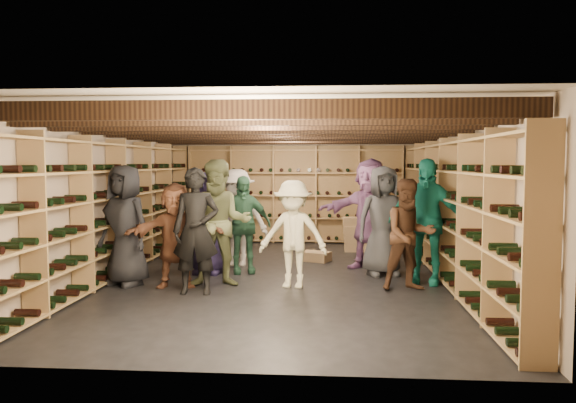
% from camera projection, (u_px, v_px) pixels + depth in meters
% --- Properties ---
extents(ground, '(8.00, 8.00, 0.00)m').
position_uv_depth(ground, '(279.00, 277.00, 8.72)').
color(ground, black).
rests_on(ground, ground).
extents(walls, '(5.52, 8.02, 2.40)m').
position_uv_depth(walls, '(279.00, 200.00, 8.64)').
color(walls, tan).
rests_on(walls, ground).
extents(ceiling, '(5.50, 8.00, 0.01)m').
position_uv_depth(ceiling, '(279.00, 122.00, 8.56)').
color(ceiling, beige).
rests_on(ceiling, walls).
extents(ceiling_joists, '(5.40, 7.12, 0.18)m').
position_uv_depth(ceiling_joists, '(279.00, 131.00, 8.57)').
color(ceiling_joists, black).
rests_on(ceiling_joists, ground).
extents(wine_rack_left, '(0.32, 7.50, 2.15)m').
position_uv_depth(wine_rack_left, '(117.00, 207.00, 8.84)').
color(wine_rack_left, '#A2854E').
rests_on(wine_rack_left, ground).
extents(wine_rack_right, '(0.32, 7.50, 2.15)m').
position_uv_depth(wine_rack_right, '(449.00, 209.00, 8.45)').
color(wine_rack_right, '#A2854E').
rests_on(wine_rack_right, ground).
extents(wine_rack_back, '(4.70, 0.30, 2.15)m').
position_uv_depth(wine_rack_back, '(295.00, 194.00, 12.46)').
color(wine_rack_back, '#A2854E').
rests_on(wine_rack_back, ground).
extents(crate_stack_left, '(0.53, 0.37, 0.68)m').
position_uv_depth(crate_stack_left, '(213.00, 241.00, 10.35)').
color(crate_stack_left, tan).
rests_on(crate_stack_left, ground).
extents(crate_stack_right, '(0.51, 0.35, 0.68)m').
position_uv_depth(crate_stack_right, '(356.00, 234.00, 11.27)').
color(crate_stack_right, tan).
rests_on(crate_stack_right, ground).
extents(crate_loose, '(0.59, 0.50, 0.17)m').
position_uv_depth(crate_loose, '(316.00, 256.00, 10.14)').
color(crate_loose, tan).
rests_on(crate_loose, ground).
extents(person_0, '(1.01, 0.86, 1.75)m').
position_uv_depth(person_0, '(125.00, 225.00, 8.12)').
color(person_0, black).
rests_on(person_0, ground).
extents(person_1, '(0.65, 0.45, 1.72)m').
position_uv_depth(person_1, '(196.00, 231.00, 7.58)').
color(person_1, black).
rests_on(person_1, ground).
extents(person_2, '(0.99, 0.83, 1.83)m').
position_uv_depth(person_2, '(221.00, 223.00, 8.05)').
color(person_2, '#5B633D').
rests_on(person_2, ground).
extents(person_3, '(1.06, 0.71, 1.53)m').
position_uv_depth(person_3, '(293.00, 234.00, 7.98)').
color(person_3, beige).
rests_on(person_3, ground).
extents(person_4, '(1.17, 0.76, 1.84)m').
position_uv_depth(person_4, '(425.00, 221.00, 8.22)').
color(person_4, '#198472').
rests_on(person_4, ground).
extents(person_5, '(1.45, 0.71, 1.50)m').
position_uv_depth(person_5, '(175.00, 235.00, 8.00)').
color(person_5, brown).
rests_on(person_5, ground).
extents(person_6, '(0.87, 0.63, 1.64)m').
position_uv_depth(person_6, '(208.00, 223.00, 8.97)').
color(person_6, '#251E47').
rests_on(person_6, ground).
extents(person_8, '(0.87, 0.74, 1.56)m').
position_uv_depth(person_8, '(409.00, 235.00, 7.79)').
color(person_8, '#442A1A').
rests_on(person_8, ground).
extents(person_9, '(1.09, 0.65, 1.67)m').
position_uv_depth(person_9, '(237.00, 218.00, 9.65)').
color(person_9, '#AEA79F').
rests_on(person_9, ground).
extents(person_10, '(0.99, 0.63, 1.57)m').
position_uv_depth(person_10, '(242.00, 224.00, 9.02)').
color(person_10, '#27513A').
rests_on(person_10, ground).
extents(person_11, '(1.80, 1.15, 1.86)m').
position_uv_depth(person_11, '(370.00, 214.00, 9.36)').
color(person_11, '#8D5B91').
rests_on(person_11, ground).
extents(person_12, '(0.96, 0.75, 1.73)m').
position_uv_depth(person_12, '(383.00, 221.00, 8.83)').
color(person_12, '#38393E').
rests_on(person_12, ground).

